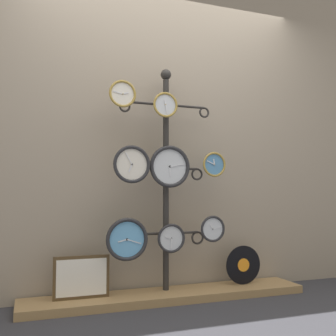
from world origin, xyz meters
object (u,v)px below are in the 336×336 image
clock_top_left (122,94)px  clock_middle_left (132,164)px  display_stand (166,211)px  clock_bottom_center (171,238)px  picture_frame (82,277)px  clock_middle_right (214,164)px  clock_bottom_right (212,229)px  vinyl_record (243,265)px  clock_top_center (165,105)px  clock_middle_center (170,167)px  clock_bottom_left (127,239)px

clock_top_left → clock_middle_left: 0.53m
display_stand → clock_bottom_center: bearing=-82.1°
picture_frame → clock_middle_right: bearing=-1.7°
clock_bottom_right → display_stand: bearing=162.6°
picture_frame → clock_bottom_right: bearing=-3.7°
clock_bottom_center → clock_bottom_right: clock_bottom_right is taller
clock_bottom_center → vinyl_record: size_ratio=0.70×
clock_middle_right → vinyl_record: (0.28, 0.03, -0.83)m
clock_middle_right → clock_bottom_center: clock_middle_right is taller
display_stand → clock_top_center: display_stand is taller
clock_middle_center → clock_bottom_left: clock_middle_center is taller
clock_middle_center → clock_bottom_right: clock_middle_center is taller
clock_top_left → clock_top_center: 0.34m
clock_bottom_center → picture_frame: (-0.67, 0.04, -0.26)m
clock_bottom_center → vinyl_record: 0.70m
display_stand → picture_frame: display_stand is taller
clock_top_center → vinyl_record: (0.71, 0.06, -1.28)m
clock_middle_left → clock_middle_right: (0.70, 0.04, 0.02)m
clock_top_left → picture_frame: size_ratio=0.52×
clock_middle_right → clock_bottom_left: clock_middle_right is taller
clock_top_left → clock_bottom_right: size_ratio=1.00×
clock_top_left → clock_top_center: size_ratio=1.04×
clock_top_left → clock_middle_center: size_ratio=0.63×
clock_top_left → clock_bottom_left: 1.08m
clock_middle_right → clock_bottom_right: 0.52m
clock_middle_right → clock_bottom_left: size_ratio=0.64×
clock_top_left → clock_middle_right: clock_top_left is taller
clock_bottom_left → clock_bottom_center: clock_bottom_left is taller
clock_top_left → vinyl_record: (1.05, 0.05, -1.34)m
clock_top_center → clock_middle_center: bearing=18.3°
clock_top_center → clock_middle_right: 0.62m
clock_middle_center → clock_top_center: bearing=-161.7°
clock_middle_center → clock_bottom_center: bearing=17.5°
clock_bottom_center → clock_middle_right: bearing=1.7°
clock_bottom_left → clock_bottom_right: 0.70m
clock_top_center → picture_frame: 1.42m
clock_top_center → clock_middle_right: size_ratio=0.98×
picture_frame → display_stand: bearing=3.9°
clock_top_center → vinyl_record: clock_top_center is taller
clock_top_center → vinyl_record: size_ratio=0.63×
clock_middle_center → clock_bottom_center: 0.55m
display_stand → clock_middle_center: size_ratio=5.52×
clock_top_left → clock_bottom_right: 1.26m
clock_top_left → picture_frame: 1.37m
clock_bottom_left → vinyl_record: bearing=3.9°
clock_top_center → clock_middle_left: (-0.27, -0.01, -0.47)m
display_stand → clock_top_left: 0.97m
clock_middle_right → vinyl_record: size_ratio=0.64×
clock_middle_center → vinyl_record: (0.66, 0.05, -0.80)m
clock_top_center → clock_bottom_right: clock_top_center is taller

